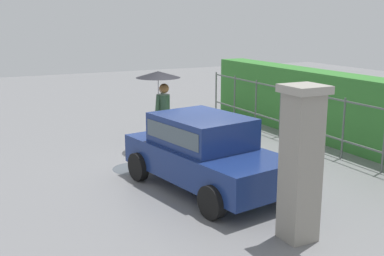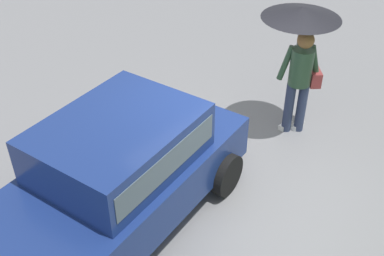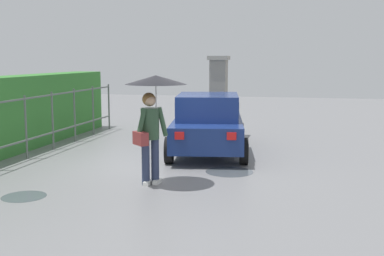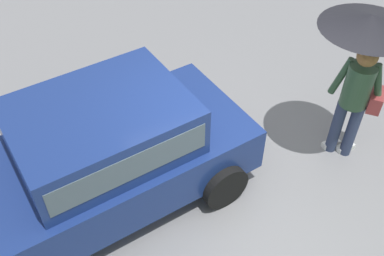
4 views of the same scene
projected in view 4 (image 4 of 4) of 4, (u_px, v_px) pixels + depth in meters
name	position (u px, v px, depth m)	size (l,w,h in m)	color
ground_plane	(251.00, 202.00, 5.61)	(40.00, 40.00, 0.00)	slate
car	(99.00, 154.00, 5.11)	(3.93, 2.34, 1.48)	navy
pedestrian	(364.00, 54.00, 5.23)	(1.14, 1.14, 2.05)	#2D3856
puddle_near	(212.00, 118.00, 6.74)	(1.00, 1.00, 0.00)	#4C545B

